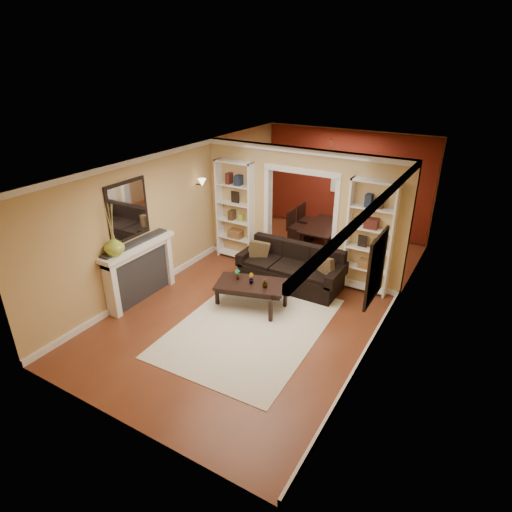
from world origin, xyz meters
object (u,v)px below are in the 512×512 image
Objects in this scene: coffee_table at (251,294)px; sofa at (291,267)px; bookshelf_left at (236,211)px; dining_table at (324,235)px; bookshelf_right at (370,238)px; fireplace at (141,272)px.

sofa is at bearing 58.17° from coffee_table.
dining_table is (1.52, 1.72, -0.88)m from bookshelf_left.
bookshelf_left is at bearing 138.63° from dining_table.
dining_table is at bearing 94.81° from sofa.
bookshelf_right is 1.52× the size of dining_table.
bookshelf_right is at bearing 34.80° from fireplace.
fireplace is at bearing -145.20° from bookshelf_right.
bookshelf_right is (3.10, 0.00, 0.00)m from bookshelf_left.
sofa is 2.98m from fireplace.
sofa is at bearing -157.32° from bookshelf_right.
sofa is at bearing 40.89° from fireplace.
sofa is at bearing -175.19° from dining_table.
coffee_table is 0.85× the size of dining_table.
bookshelf_left is 1.35× the size of fireplace.
fireplace is at bearing -102.05° from bookshelf_left.
sofa is 1.95m from bookshelf_left.
sofa is 0.94× the size of bookshelf_right.
bookshelf_right reaches higher than fireplace.
coffee_table is at bearing -104.32° from sofa.
bookshelf_right reaches higher than sofa.
fireplace is (-3.64, -2.53, -0.57)m from bookshelf_right.
dining_table is at bearing 132.53° from bookshelf_right.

